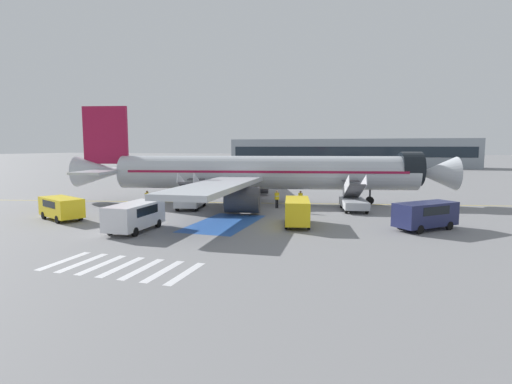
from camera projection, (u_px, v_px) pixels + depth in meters
ground_plane at (278, 203)px, 43.01m from camera, size 600.00×600.00×0.00m
apron_leadline_yellow at (266, 203)px, 43.14m from camera, size 73.78×16.71×0.01m
apron_stand_patch_blue at (224, 223)px, 31.82m from camera, size 4.45×8.70×0.01m
apron_walkway_bar_0 at (64, 261)px, 21.31m from camera, size 0.44×3.60×0.01m
apron_walkway_bar_1 at (83, 263)px, 20.95m from camera, size 0.44×3.60×0.01m
apron_walkway_bar_2 at (102, 265)px, 20.60m from camera, size 0.44×3.60×0.01m
apron_walkway_bar_3 at (122, 267)px, 20.24m from camera, size 0.44×3.60×0.01m
apron_walkway_bar_4 at (142, 269)px, 19.88m from camera, size 0.44×3.60×0.01m
apron_walkway_bar_5 at (163, 271)px, 19.52m from camera, size 0.44×3.60×0.01m
apron_walkway_bar_6 at (186, 273)px, 19.17m from camera, size 0.44×3.60×0.01m
airliner at (259, 173)px, 42.84m from camera, size 40.57×36.07×10.46m
boarding_stairs_forward at (354, 201)px, 38.03m from camera, size 3.20×5.52×3.57m
boarding_stairs_aft at (191, 199)px, 39.35m from camera, size 3.20×5.52×3.64m
fuel_tanker at (252, 173)px, 65.83m from camera, size 10.20×2.68×3.51m
service_van_0 at (297, 210)px, 30.70m from camera, size 2.78×4.97×2.05m
service_van_1 at (425, 213)px, 29.17m from camera, size 4.84×4.79×2.02m
service_van_2 at (135, 214)px, 28.69m from camera, size 2.29×5.20×2.02m
service_van_3 at (61, 206)px, 33.16m from camera, size 4.97×3.69×1.86m
ground_crew_0 at (300, 198)px, 39.96m from camera, size 0.44×0.25×1.68m
ground_crew_1 at (277, 198)px, 39.50m from camera, size 0.47×0.47×1.78m
ground_crew_2 at (297, 203)px, 36.88m from camera, size 0.43×0.23×1.60m
ground_crew_3 at (147, 198)px, 40.34m from camera, size 0.37×0.48×1.66m
traffic_cone_0 at (418, 218)px, 32.93m from camera, size 0.45×0.45×0.50m
traffic_cone_1 at (308, 209)px, 37.55m from camera, size 0.41×0.41×0.46m
traffic_cone_2 at (403, 211)px, 35.53m from camera, size 0.63×0.63×0.70m
terminal_building at (348, 153)px, 122.86m from camera, size 72.39×12.10×8.41m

